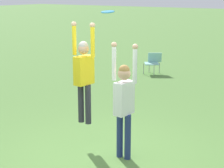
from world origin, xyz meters
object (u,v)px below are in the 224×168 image
person_defending (124,99)px  camping_chair_1 (153,61)px  frisbee (108,12)px  person_jumping (84,71)px

person_defending → camping_chair_1: size_ratio=2.79×
frisbee → camping_chair_1: bearing=110.7°
frisbee → camping_chair_1: (-2.53, 6.70, -2.24)m
person_jumping → frisbee: frisbee is taller
person_jumping → frisbee: 1.27m
person_defending → person_jumping: bearing=-90.0°
frisbee → camping_chair_1: size_ratio=0.32×
person_defending → frisbee: frisbee is taller
camping_chair_1 → frisbee: bearing=77.1°
frisbee → person_jumping: bearing=-166.7°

